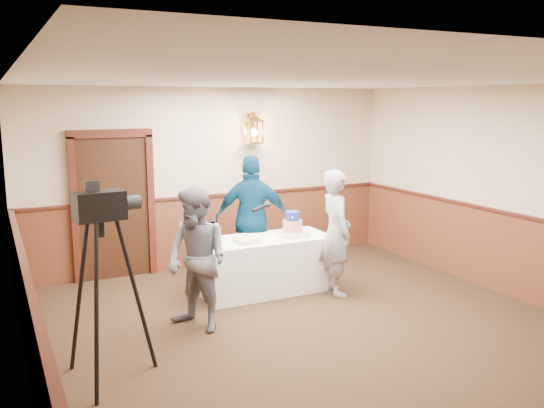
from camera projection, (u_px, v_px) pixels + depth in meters
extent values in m
plane|color=black|center=(332.00, 343.00, 6.23)|extent=(7.00, 7.00, 0.00)
cube|color=beige|center=(215.00, 177.00, 9.07)|extent=(6.00, 0.02, 2.80)
cube|color=beige|center=(21.00, 249.00, 4.67)|extent=(0.02, 7.00, 2.80)
cube|color=beige|center=(535.00, 196.00, 7.29)|extent=(0.02, 7.00, 2.80)
cube|color=white|center=(337.00, 79.00, 5.74)|extent=(6.00, 7.00, 0.02)
cube|color=brown|center=(216.00, 230.00, 9.20)|extent=(5.98, 0.04, 1.10)
cube|color=brown|center=(31.00, 346.00, 4.83)|extent=(0.04, 6.98, 1.10)
cube|color=brown|center=(528.00, 261.00, 7.43)|extent=(0.04, 6.98, 1.10)
cube|color=#431A11|center=(216.00, 195.00, 9.09)|extent=(5.98, 0.07, 0.04)
cube|color=black|center=(113.00, 208.00, 8.39)|extent=(1.00, 0.06, 2.10)
cube|color=white|center=(266.00, 264.00, 7.89)|extent=(1.80, 0.80, 0.75)
cube|color=#FCEFC2|center=(292.00, 234.00, 7.91)|extent=(0.41, 0.41, 0.07)
cylinder|color=#B52211|center=(293.00, 226.00, 7.89)|extent=(0.27, 0.27, 0.16)
cylinder|color=navy|center=(293.00, 216.00, 7.87)|extent=(0.19, 0.19, 0.12)
cube|color=#DECF85|center=(247.00, 241.00, 7.54)|extent=(0.32, 0.25, 0.06)
cube|color=#B2E9A5|center=(212.00, 239.00, 7.62)|extent=(0.34, 0.30, 0.07)
imported|color=slate|center=(197.00, 260.00, 6.48)|extent=(0.92, 1.00, 1.64)
cylinder|color=black|center=(260.00, 208.00, 7.11)|extent=(0.23, 0.11, 0.09)
sphere|color=black|center=(267.00, 205.00, 7.19)|extent=(0.08, 0.08, 0.08)
imported|color=#96959B|center=(336.00, 233.00, 7.70)|extent=(0.50, 0.67, 1.70)
imported|color=#08314F|center=(253.00, 219.00, 8.26)|extent=(1.16, 0.86, 1.84)
cube|color=black|center=(99.00, 206.00, 5.13)|extent=(0.46, 0.29, 0.26)
cylinder|color=black|center=(130.00, 203.00, 5.28)|extent=(0.19, 0.15, 0.13)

